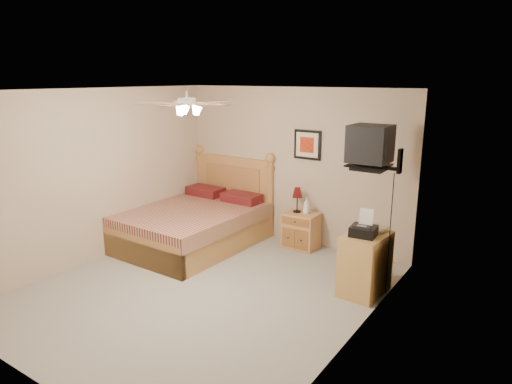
% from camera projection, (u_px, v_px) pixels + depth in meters
% --- Properties ---
extents(floor, '(4.50, 4.50, 0.00)m').
position_uv_depth(floor, '(204.00, 289.00, 5.86)').
color(floor, gray).
rests_on(floor, ground).
extents(ceiling, '(4.00, 4.50, 0.04)m').
position_uv_depth(ceiling, '(198.00, 90.00, 5.25)').
color(ceiling, white).
rests_on(ceiling, ground).
extents(wall_back, '(4.00, 0.04, 2.50)m').
position_uv_depth(wall_back, '(293.00, 166.00, 7.36)').
color(wall_back, '#C3AA8F').
rests_on(wall_back, ground).
extents(wall_front, '(4.00, 0.04, 2.50)m').
position_uv_depth(wall_front, '(22.00, 252.00, 3.75)').
color(wall_front, '#C3AA8F').
rests_on(wall_front, ground).
extents(wall_left, '(0.04, 4.50, 2.50)m').
position_uv_depth(wall_left, '(97.00, 176.00, 6.64)').
color(wall_left, '#C3AA8F').
rests_on(wall_left, ground).
extents(wall_right, '(0.04, 4.50, 2.50)m').
position_uv_depth(wall_right, '(357.00, 224.00, 4.47)').
color(wall_right, '#C3AA8F').
rests_on(wall_right, ground).
extents(bed, '(1.73, 2.24, 1.43)m').
position_uv_depth(bed, '(191.00, 202.00, 7.24)').
color(bed, '#BC8338').
rests_on(bed, ground).
extents(nightstand, '(0.53, 0.40, 0.57)m').
position_uv_depth(nightstand, '(301.00, 230.00, 7.23)').
color(nightstand, '#BE743B').
rests_on(nightstand, ground).
extents(table_lamp, '(0.27, 0.27, 0.40)m').
position_uv_depth(table_lamp, '(297.00, 200.00, 7.17)').
color(table_lamp, '#510B0C').
rests_on(table_lamp, nightstand).
extents(lotion_bottle, '(0.13, 0.13, 0.26)m').
position_uv_depth(lotion_bottle, '(306.00, 206.00, 7.10)').
color(lotion_bottle, white).
rests_on(lotion_bottle, nightstand).
extents(framed_picture, '(0.46, 0.04, 0.46)m').
position_uv_depth(framed_picture, '(307.00, 145.00, 7.11)').
color(framed_picture, black).
rests_on(framed_picture, wall_back).
extents(dresser, '(0.51, 0.69, 0.78)m').
position_uv_depth(dresser, '(365.00, 264.00, 5.68)').
color(dresser, '#C39346').
rests_on(dresser, ground).
extents(fax_machine, '(0.33, 0.35, 0.32)m').
position_uv_depth(fax_machine, '(364.00, 223.00, 5.48)').
color(fax_machine, black).
rests_on(fax_machine, dresser).
extents(magazine_lower, '(0.30, 0.33, 0.03)m').
position_uv_depth(magazine_lower, '(370.00, 228.00, 5.75)').
color(magazine_lower, beige).
rests_on(magazine_lower, dresser).
extents(magazine_upper, '(0.22, 0.29, 0.02)m').
position_uv_depth(magazine_upper, '(370.00, 227.00, 5.75)').
color(magazine_upper, tan).
rests_on(magazine_upper, magazine_lower).
extents(wall_tv, '(0.56, 0.46, 0.58)m').
position_uv_depth(wall_tv, '(382.00, 148.00, 5.54)').
color(wall_tv, black).
rests_on(wall_tv, wall_right).
extents(ceiling_fan, '(1.14, 1.14, 0.28)m').
position_uv_depth(ceiling_fan, '(187.00, 103.00, 5.12)').
color(ceiling_fan, white).
rests_on(ceiling_fan, ceiling).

